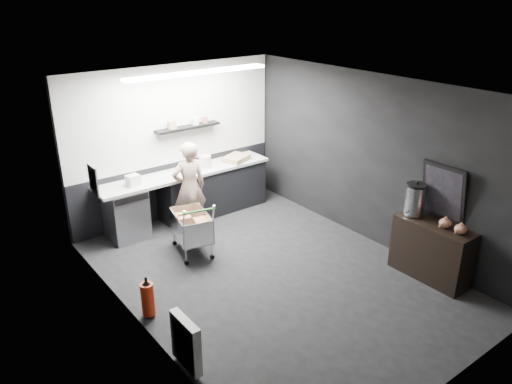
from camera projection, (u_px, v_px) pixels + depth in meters
floor at (273, 276)px, 7.22m from camera, size 5.50×5.50×0.00m
ceiling at (276, 89)px, 6.19m from camera, size 5.50×5.50×0.00m
wall_back at (175, 142)px, 8.72m from camera, size 5.50×0.00×5.50m
wall_front at (459, 278)px, 4.68m from camera, size 5.50×0.00×5.50m
wall_left at (136, 231)px, 5.58m from camera, size 0.00×5.50×5.50m
wall_right at (373, 160)px, 7.82m from camera, size 0.00×5.50×5.50m
kitchen_wall_panel at (174, 115)px, 8.52m from camera, size 3.95×0.02×1.70m
dado_panel at (178, 188)px, 9.03m from camera, size 3.95×0.02×1.00m
floating_shelf at (188, 127)px, 8.64m from camera, size 1.20×0.22×0.04m
wall_clock at (240, 88)px, 9.18m from camera, size 0.20×0.03×0.20m
poster at (93, 180)px, 6.47m from camera, size 0.02×0.30×0.40m
poster_red_band at (93, 175)px, 6.45m from camera, size 0.02×0.22×0.10m
radiator at (186, 343)px, 5.34m from camera, size 0.10×0.50×0.60m
ceiling_strip at (198, 73)px, 7.56m from camera, size 2.40×0.20×0.04m
prep_counter at (194, 193)px, 8.90m from camera, size 3.20×0.61×0.90m
person at (189, 188)px, 8.25m from camera, size 0.63×0.46×1.58m
shopping_cart at (191, 228)px, 7.71m from camera, size 0.66×0.93×0.90m
sideboard at (431, 243)px, 7.03m from camera, size 0.48×1.12×1.67m
fire_extinguisher at (148, 298)px, 6.24m from camera, size 0.17×0.17×0.55m
cardboard_box at (236, 158)px, 9.18m from camera, size 0.57×0.51×0.09m
pink_tub at (205, 161)px, 8.84m from camera, size 0.21×0.21×0.21m
white_container at (133, 180)px, 8.02m from camera, size 0.23×0.19×0.18m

